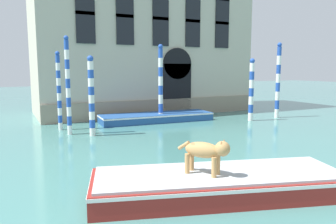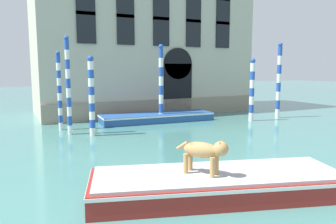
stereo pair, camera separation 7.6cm
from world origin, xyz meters
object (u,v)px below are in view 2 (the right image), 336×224
mooring_pole_1 (161,83)px  mooring_pole_4 (68,86)px  boat_moored_near_palazzo (157,117)px  mooring_pole_2 (59,91)px  mooring_pole_3 (252,90)px  mooring_pole_0 (92,96)px  dog_on_deck (205,151)px  mooring_pole_5 (279,80)px  boat_foreground (218,183)px

mooring_pole_1 → mooring_pole_4: (-5.45, -1.48, 0.06)m
boat_moored_near_palazzo → mooring_pole_1: mooring_pole_1 is taller
boat_moored_near_palazzo → mooring_pole_2: size_ratio=1.70×
mooring_pole_1 → mooring_pole_3: (4.89, -2.13, -0.39)m
mooring_pole_2 → mooring_pole_0: bearing=-63.2°
dog_on_deck → mooring_pole_1: size_ratio=0.25×
boat_moored_near_palazzo → mooring_pole_4: 5.88m
mooring_pole_2 → mooring_pole_5: 12.98m
dog_on_deck → mooring_pole_0: 8.53m
mooring_pole_2 → mooring_pole_4: (0.21, -1.39, 0.32)m
mooring_pole_1 → mooring_pole_3: size_ratio=1.21×
boat_foreground → mooring_pole_5: size_ratio=1.41×
mooring_pole_4 → mooring_pole_5: bearing=-1.9°
boat_foreground → boat_moored_near_palazzo: boat_foreground is taller
mooring_pole_0 → mooring_pole_4: size_ratio=0.80×
mooring_pole_3 → mooring_pole_5: bearing=5.4°
boat_foreground → mooring_pole_1: (3.49, 10.75, 1.94)m
mooring_pole_3 → mooring_pole_1: bearing=156.5°
boat_foreground → dog_on_deck: (-0.39, 0.01, 0.85)m
mooring_pole_2 → mooring_pole_3: mooring_pole_2 is taller
boat_moored_near_palazzo → mooring_pole_1: bearing=-37.8°
mooring_pole_2 → mooring_pole_5: bearing=-8.1°
boat_foreground → mooring_pole_1: mooring_pole_1 is taller
mooring_pole_2 → dog_on_deck: bearing=-80.5°
mooring_pole_3 → mooring_pole_4: mooring_pole_4 is taller
boat_foreground → mooring_pole_2: bearing=118.8°
dog_on_deck → mooring_pole_5: 14.21m
mooring_pole_3 → mooring_pole_5: mooring_pole_5 is taller
mooring_pole_2 → mooring_pole_5: (12.85, -1.82, 0.37)m
boat_moored_near_palazzo → mooring_pole_2: bearing=-173.7°
mooring_pole_1 → mooring_pole_2: mooring_pole_1 is taller
dog_on_deck → mooring_pole_3: 12.31m
mooring_pole_3 → boat_foreground: bearing=-134.2°
mooring_pole_3 → mooring_pole_2: bearing=169.1°
boat_foreground → mooring_pole_3: (8.38, 8.62, 1.55)m
dog_on_deck → mooring_pole_4: 9.46m
mooring_pole_2 → mooring_pole_3: (10.55, -2.04, -0.13)m
mooring_pole_3 → mooring_pole_5: (2.30, 0.22, 0.50)m
dog_on_deck → mooring_pole_2: mooring_pole_2 is taller
boat_foreground → mooring_pole_3: size_ratio=1.79×
mooring_pole_1 → mooring_pole_3: mooring_pole_1 is taller
boat_moored_near_palazzo → mooring_pole_3: mooring_pole_3 is taller
mooring_pole_4 → mooring_pole_5: 12.64m
boat_foreground → mooring_pole_2: 11.01m
dog_on_deck → boat_moored_near_palazzo: (3.68, 10.91, -0.91)m
boat_foreground → mooring_pole_3: 12.12m
dog_on_deck → mooring_pole_2: size_ratio=0.29×
mooring_pole_3 → mooring_pole_0: bearing=-179.2°
mooring_pole_0 → mooring_pole_1: 5.11m
boat_foreground → mooring_pole_2: size_ratio=1.67×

